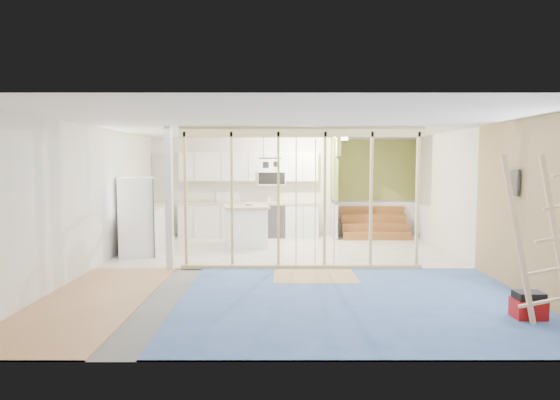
{
  "coord_description": "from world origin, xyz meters",
  "views": [
    {
      "loc": [
        -0.1,
        -8.43,
        1.95
      ],
      "look_at": [
        -0.09,
        0.6,
        1.23
      ],
      "focal_mm": 30.0,
      "sensor_mm": 36.0,
      "label": 1
    }
  ],
  "objects_px": {
    "fridge": "(137,217)",
    "toolbox": "(529,306)",
    "island": "(246,227)",
    "ladder": "(542,240)"
  },
  "relations": [
    {
      "from": "fridge",
      "to": "toolbox",
      "type": "distance_m",
      "value": 7.27
    },
    {
      "from": "island",
      "to": "ladder",
      "type": "distance_m",
      "value": 6.52
    },
    {
      "from": "fridge",
      "to": "ladder",
      "type": "relative_size",
      "value": 0.81
    },
    {
      "from": "fridge",
      "to": "toolbox",
      "type": "relative_size",
      "value": 4.45
    },
    {
      "from": "island",
      "to": "ladder",
      "type": "bearing_deg",
      "value": -63.53
    },
    {
      "from": "fridge",
      "to": "ladder",
      "type": "bearing_deg",
      "value": -49.64
    },
    {
      "from": "island",
      "to": "toolbox",
      "type": "distance_m",
      "value": 6.32
    },
    {
      "from": "toolbox",
      "to": "ladder",
      "type": "bearing_deg",
      "value": -87.26
    },
    {
      "from": "fridge",
      "to": "island",
      "type": "xyz_separation_m",
      "value": [
        2.18,
        1.01,
        -0.34
      ]
    },
    {
      "from": "toolbox",
      "to": "fridge",
      "type": "bearing_deg",
      "value": 146.99
    }
  ]
}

